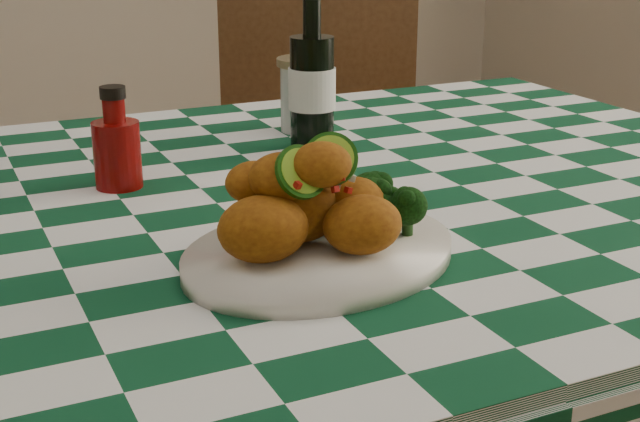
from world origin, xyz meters
name	(u,v)px	position (x,y,z in m)	size (l,w,h in m)	color
plate	(320,254)	(0.03, -0.22, 0.80)	(0.30, 0.23, 0.02)	white
fried_chicken_pile	(317,195)	(0.03, -0.22, 0.86)	(0.17, 0.12, 0.11)	#97550E
broccoli_side	(381,205)	(0.11, -0.21, 0.83)	(0.08, 0.08, 0.06)	black
ketchup_bottle	(116,138)	(-0.09, 0.12, 0.85)	(0.06, 0.06, 0.13)	#6E0605
mason_jar	(306,95)	(0.25, 0.29, 0.84)	(0.09, 0.09, 0.12)	#B2BCBA
beer_bottle	(312,70)	(0.21, 0.18, 0.90)	(0.07, 0.07, 0.23)	black
wooden_chair_right	(322,195)	(0.49, 0.74, 0.51)	(0.46, 0.49, 1.02)	#472814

